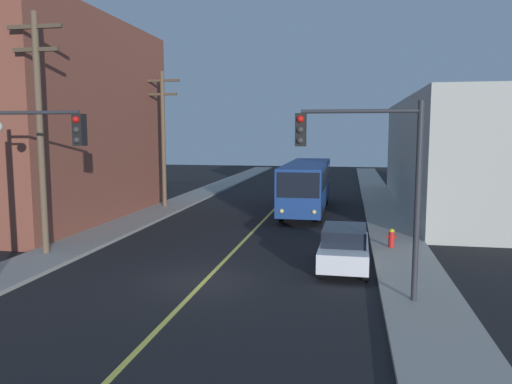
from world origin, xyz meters
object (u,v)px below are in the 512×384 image
(parked_car_white, at_px, (344,247))
(fire_hydrant, at_px, (391,238))
(traffic_signal_left_corner, at_px, (25,161))
(traffic_signal_right_corner, at_px, (366,163))
(utility_pole_near, at_px, (40,123))
(utility_pole_mid, at_px, (163,133))
(city_bus, at_px, (307,184))

(parked_car_white, distance_m, fire_hydrant, 3.91)
(parked_car_white, bearing_deg, traffic_signal_left_corner, -155.86)
(parked_car_white, relative_size, traffic_signal_left_corner, 0.74)
(traffic_signal_right_corner, distance_m, fire_hydrant, 8.17)
(utility_pole_near, distance_m, fire_hydrant, 15.77)
(parked_car_white, height_order, traffic_signal_right_corner, traffic_signal_right_corner)
(traffic_signal_right_corner, bearing_deg, parked_car_white, 98.94)
(traffic_signal_left_corner, xyz_separation_m, traffic_signal_right_corner, (10.82, 0.78, 0.00))
(utility_pole_mid, distance_m, fire_hydrant, 17.99)
(traffic_signal_right_corner, relative_size, fire_hydrant, 7.14)
(utility_pole_near, distance_m, traffic_signal_left_corner, 4.91)
(traffic_signal_left_corner, xyz_separation_m, fire_hydrant, (12.26, 7.91, -3.72))
(city_bus, distance_m, traffic_signal_right_corner, 18.11)
(parked_car_white, xyz_separation_m, fire_hydrant, (2.04, 3.33, -0.26))
(parked_car_white, relative_size, utility_pole_mid, 0.49)
(city_bus, relative_size, parked_car_white, 2.74)
(city_bus, relative_size, fire_hydrant, 14.48)
(traffic_signal_left_corner, bearing_deg, utility_pole_near, 117.95)
(city_bus, height_order, fire_hydrant, city_bus)
(parked_car_white, distance_m, utility_pole_near, 13.33)
(parked_car_white, height_order, fire_hydrant, parked_car_white)
(city_bus, distance_m, parked_car_white, 14.13)
(traffic_signal_left_corner, distance_m, traffic_signal_right_corner, 10.85)
(parked_car_white, xyz_separation_m, utility_pole_mid, (-12.31, 13.16, 4.34))
(parked_car_white, bearing_deg, utility_pole_mid, 133.07)
(utility_pole_near, height_order, traffic_signal_left_corner, utility_pole_near)
(utility_pole_mid, bearing_deg, utility_pole_near, -90.59)
(utility_pole_mid, xyz_separation_m, fire_hydrant, (14.34, -9.84, -4.60))
(city_bus, height_order, utility_pole_mid, utility_pole_mid)
(utility_pole_near, relative_size, utility_pole_mid, 1.09)
(utility_pole_near, distance_m, utility_pole_mid, 13.56)
(parked_car_white, height_order, utility_pole_mid, utility_pole_mid)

